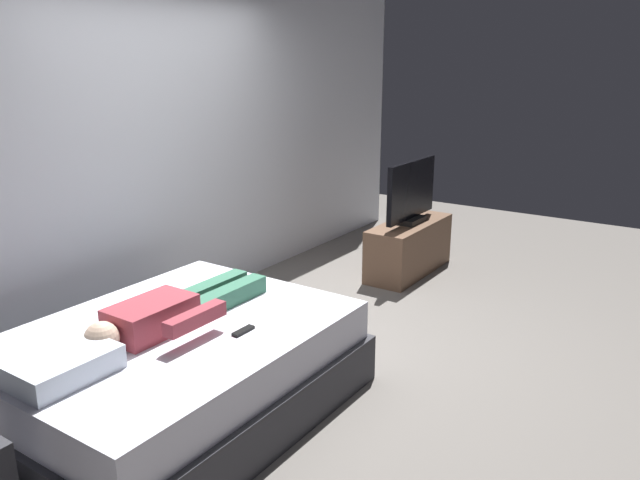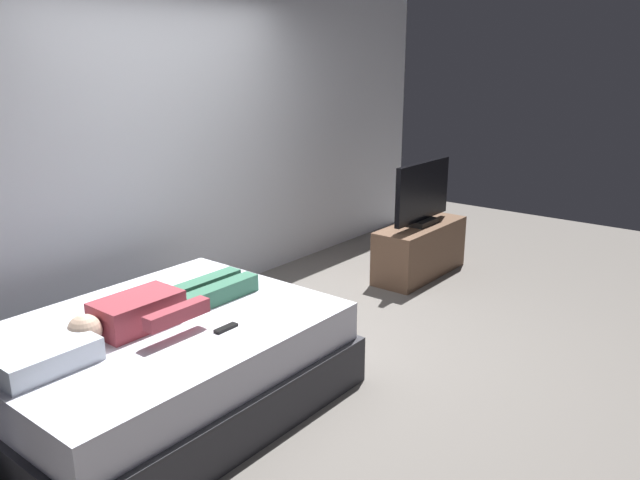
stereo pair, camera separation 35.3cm
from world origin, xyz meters
name	(u,v)px [view 1 (the left image)]	position (x,y,z in m)	size (l,w,h in m)	color
ground_plane	(311,355)	(0.00, 0.00, 0.00)	(10.00, 10.00, 0.00)	slate
back_wall	(189,135)	(0.40, 1.50, 1.40)	(6.40, 0.10, 2.80)	silver
bed	(174,371)	(-1.04, 0.24, 0.26)	(2.01, 1.54, 0.54)	#333338
pillow	(62,366)	(-1.72, 0.24, 0.60)	(0.48, 0.34, 0.12)	white
person	(171,312)	(-1.01, 0.26, 0.62)	(1.26, 0.46, 0.18)	#993842
remote	(243,331)	(-0.86, -0.14, 0.55)	(0.15, 0.04, 0.02)	black
tv_stand	(409,247)	(1.98, 0.23, 0.25)	(1.10, 0.40, 0.50)	brown
tv	(411,193)	(1.98, 0.23, 0.78)	(0.88, 0.20, 0.59)	black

